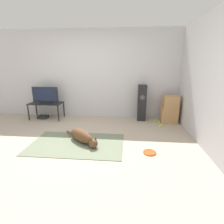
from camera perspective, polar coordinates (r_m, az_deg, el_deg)
ground_plane at (r=3.68m, az=-13.00°, el=-10.79°), size 12.00×12.00×0.00m
wall_back at (r=5.34m, az=-6.82°, el=11.98°), size 8.00×0.06×2.55m
wall_right at (r=3.47m, az=31.11°, el=7.85°), size 0.06×8.00×2.55m
area_rug at (r=3.74m, az=-11.37°, el=-10.15°), size 1.90×1.17×0.01m
dog at (r=3.73m, az=-9.61°, el=-7.85°), size 0.86×0.74×0.27m
frisbee at (r=3.40m, az=12.19°, el=-12.79°), size 0.24×0.24×0.03m
cardboard_box_lower at (r=5.15m, az=18.04°, el=-0.89°), size 0.44×0.37×0.42m
cardboard_box_upper at (r=5.06m, az=18.64°, el=3.19°), size 0.40×0.33×0.34m
floor_speaker at (r=5.06m, az=9.71°, el=2.95°), size 0.24×0.24×1.03m
tv_stand at (r=5.53m, az=-20.71°, el=2.25°), size 0.95×0.51×0.48m
tv at (r=5.48m, az=-20.99°, el=5.17°), size 0.76×0.20×0.47m
tennis_ball_by_boxes at (r=5.00m, az=14.87°, el=-3.24°), size 0.07×0.07×0.07m
tennis_ball_near_speaker at (r=4.77m, az=15.55°, el=-4.22°), size 0.07×0.07×0.07m
tennis_ball_loose_on_carpet at (r=5.12m, az=14.04°, el=-2.77°), size 0.07×0.07×0.07m
game_console at (r=5.67m, az=-21.56°, el=-1.53°), size 0.28×0.22×0.08m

